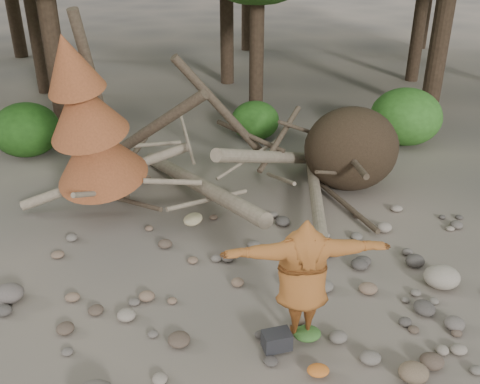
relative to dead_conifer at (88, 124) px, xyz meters
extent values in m
plane|color=#514C44|center=(3.12, -3.37, -2.11)|extent=(120.00, 120.00, 0.00)
ellipsoid|color=#332619|center=(5.72, 0.93, -1.12)|extent=(2.20, 1.87, 1.98)
cylinder|color=gray|center=(2.12, 0.33, -1.56)|extent=(2.61, 5.11, 1.08)
cylinder|color=gray|center=(3.92, 0.83, -1.21)|extent=(3.18, 3.71, 1.90)
cylinder|color=brown|center=(0.92, 1.23, -0.71)|extent=(3.08, 1.91, 2.49)
cylinder|color=gray|center=(4.72, 0.13, -1.76)|extent=(1.13, 4.98, 0.43)
cylinder|color=brown|center=(2.82, 1.43, -0.31)|extent=(2.39, 1.03, 2.89)
cylinder|color=gray|center=(0.12, 0.63, -1.41)|extent=(3.71, 0.86, 1.20)
cylinder|color=#4C3F30|center=(0.62, 0.13, -1.81)|extent=(1.52, 1.70, 0.49)
cylinder|color=gray|center=(3.32, 1.03, -1.31)|extent=(1.57, 0.85, 0.69)
cylinder|color=#4C3F30|center=(4.92, 1.53, -0.91)|extent=(1.92, 1.25, 1.10)
cylinder|color=gray|center=(1.92, 0.83, -0.61)|extent=(0.37, 1.42, 0.85)
cylinder|color=#4C3F30|center=(5.32, -0.17, -1.96)|extent=(0.79, 2.54, 0.12)
cylinder|color=gray|center=(2.32, -0.27, -1.66)|extent=(1.78, 1.11, 0.29)
cylinder|color=#4C3F30|center=(0.22, 0.43, 0.09)|extent=(0.67, 1.13, 4.35)
cone|color=brown|center=(0.06, 0.12, -0.61)|extent=(2.06, 2.13, 1.86)
cone|color=brown|center=(-0.05, -0.09, 0.39)|extent=(1.71, 1.78, 1.65)
cone|color=brown|center=(-0.14, -0.28, 1.29)|extent=(1.23, 1.30, 1.41)
cylinder|color=#38281C|center=(4.12, 5.83, 1.46)|extent=(0.44, 0.44, 7.14)
ellipsoid|color=#214E15|center=(-2.38, 3.83, -1.39)|extent=(1.80, 1.80, 1.44)
ellipsoid|color=#2C631C|center=(3.92, 4.43, -1.55)|extent=(1.40, 1.40, 1.12)
ellipsoid|color=#377624|center=(8.12, 3.63, -1.31)|extent=(2.00, 2.00, 1.60)
imported|color=brown|center=(3.52, -4.07, -1.05)|extent=(2.41, 0.68, 1.96)
cylinder|color=#867755|center=(1.97, -3.74, -0.17)|extent=(0.33, 0.34, 0.12)
cube|color=black|center=(3.11, -4.37, -1.97)|extent=(0.45, 0.34, 0.27)
ellipsoid|color=#366327|center=(3.60, -4.20, -2.03)|extent=(0.43, 0.36, 0.16)
ellipsoid|color=#C46321|center=(3.61, -4.92, -2.05)|extent=(0.31, 0.26, 0.11)
ellipsoid|color=brown|center=(4.90, -5.12, -1.99)|extent=(0.42, 0.38, 0.25)
ellipsoid|color=gray|center=(6.22, -3.09, -1.92)|extent=(0.63, 0.56, 0.38)
ellipsoid|color=#5F5650|center=(-1.14, -2.75, -1.96)|extent=(0.50, 0.45, 0.30)
camera|label=1|loc=(1.96, -10.31, 3.50)|focal=40.00mm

